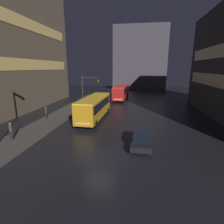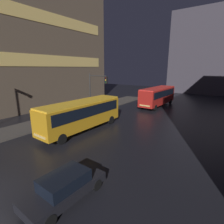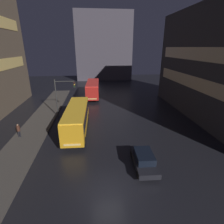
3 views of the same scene
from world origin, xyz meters
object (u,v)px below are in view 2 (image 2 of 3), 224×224
object	(u,v)px
bus_far	(158,95)
traffic_light_main	(96,88)
bus_near	(82,113)
pedestrian_near	(36,113)
car_taxi	(65,186)

from	to	relation	value
bus_far	traffic_light_main	distance (m)	12.68
bus_near	bus_far	distance (m)	16.97
pedestrian_near	traffic_light_main	bearing A→B (deg)	175.29
bus_near	pedestrian_near	world-z (taller)	bus_near
car_taxi	bus_far	bearing A→B (deg)	-77.53
bus_near	traffic_light_main	distance (m)	6.01
car_taxi	traffic_light_main	distance (m)	16.41
bus_far	pedestrian_near	world-z (taller)	bus_far
bus_near	pedestrian_near	bearing A→B (deg)	11.54
bus_near	car_taxi	bearing A→B (deg)	131.01
traffic_light_main	bus_near	bearing A→B (deg)	-65.42
bus_far	car_taxi	distance (m)	25.42
bus_far	pedestrian_near	xyz separation A→B (m)	(-9.01, -18.08, -0.90)
pedestrian_near	car_taxi	bearing A→B (deg)	94.08
bus_near	traffic_light_main	size ratio (longest dim) A/B	1.72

